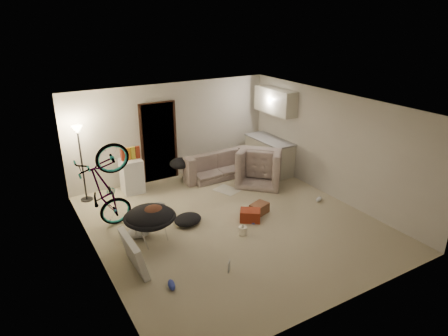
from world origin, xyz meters
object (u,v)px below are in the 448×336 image
armchair (261,168)px  saucer_chair (150,221)px  kitchen_counter (269,156)px  bicycle (107,207)px  sofa (213,166)px  tv_box (134,253)px  juicer (243,230)px  mini_fridge (132,176)px  floor_lamp (80,148)px  drink_case_b (250,215)px  drink_case_a (259,208)px

armchair → saucer_chair: bearing=64.7°
kitchen_counter → bicycle: 4.83m
sofa → bicycle: (-3.21, -1.41, 0.23)m
tv_box → juicer: 2.24m
sofa → bicycle: bearing=21.7°
mini_fridge → tv_box: mini_fridge is taller
floor_lamp → tv_box: size_ratio=1.94×
bicycle → tv_box: (0.00, -1.58, -0.19)m
kitchen_counter → tv_box: 5.37m
kitchen_counter → bicycle: bearing=-168.6°
bicycle → mini_fridge: 1.81m
kitchen_counter → sofa: kitchen_counter is taller
tv_box → bicycle: bearing=89.8°
armchair → drink_case_b: bearing=92.9°
mini_fridge → sofa: bearing=-1.1°
floor_lamp → drink_case_b: floor_lamp is taller
sofa → saucer_chair: 3.48m
mini_fridge → tv_box: (-1.00, -3.09, -0.11)m
drink_case_a → mini_fridge: bearing=109.5°
mini_fridge → saucer_chair: bearing=-98.7°
kitchen_counter → drink_case_a: (-1.69, -1.95, -0.33)m
saucer_chair → tv_box: saucer_chair is taller
sofa → mini_fridge: (-2.21, 0.10, 0.15)m
armchair → drink_case_a: 1.81m
juicer → floor_lamp: bearing=126.2°
sofa → saucer_chair: size_ratio=1.83×
sofa → drink_case_b: size_ratio=4.33×
kitchen_counter → mini_fridge: 3.77m
kitchen_counter → mini_fridge: (-3.73, 0.55, -0.02)m
mini_fridge → floor_lamp: bearing=176.3°
kitchen_counter → drink_case_a: size_ratio=3.78×
sofa → juicer: 3.15m
saucer_chair → drink_case_b: (2.10, -0.31, -0.30)m
sofa → tv_box: size_ratio=1.97×
juicer → saucer_chair: bearing=156.6°
sofa → juicer: sofa is taller
sofa → tv_box: 4.39m
kitchen_counter → saucer_chair: bearing=-156.3°
bicycle → drink_case_b: (2.68, -1.18, -0.37)m
mini_fridge → saucer_chair: (-0.42, -2.37, 0.00)m
armchair → saucer_chair: armchair is taller
kitchen_counter → drink_case_b: size_ratio=3.53×
floor_lamp → drink_case_a: 4.25m
mini_fridge → juicer: (1.23, -3.09, -0.32)m
bicycle → floor_lamp: bearing=5.4°
tv_box → sofa: bearing=42.8°
sofa → tv_box: bearing=41.0°
bicycle → tv_box: size_ratio=2.03×
bicycle → mini_fridge: size_ratio=2.25×
sofa → saucer_chair: (-2.63, -2.27, 0.15)m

